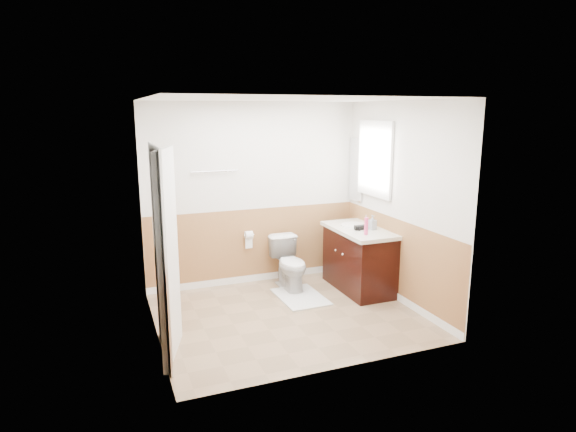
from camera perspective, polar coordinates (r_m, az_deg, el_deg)
name	(u,v)px	position (r m, az deg, el deg)	size (l,w,h in m)	color
floor	(288,315)	(5.88, -0.03, -11.58)	(3.00, 3.00, 0.00)	#8C7051
ceiling	(288,99)	(5.38, -0.03, 13.56)	(3.00, 3.00, 0.00)	white
wall_back	(254,194)	(6.70, -4.06, 2.54)	(3.00, 3.00, 0.00)	silver
wall_front	(341,240)	(4.34, 6.20, -2.85)	(3.00, 3.00, 0.00)	silver
wall_left	(151,223)	(5.16, -15.75, -0.83)	(3.00, 3.00, 0.00)	silver
wall_right	(400,203)	(6.19, 13.03, 1.44)	(3.00, 3.00, 0.00)	silver
wainscot_back	(255,247)	(6.86, -3.93, -3.66)	(3.00, 3.00, 0.00)	#AC7445
wainscot_front	(338,318)	(4.60, 5.91, -11.86)	(3.00, 3.00, 0.00)	#AC7445
wainscot_left	(157,292)	(5.37, -15.16, -8.63)	(2.60, 2.60, 0.00)	#AC7445
wainscot_right	(397,261)	(6.36, 12.62, -5.21)	(2.60, 2.60, 0.00)	#AC7445
toilet	(290,264)	(6.61, 0.24, -5.61)	(0.39, 0.69, 0.70)	silver
bath_mat	(300,297)	(6.40, 1.47, -9.46)	(0.55, 0.80, 0.02)	silver
vanity_cabinet	(359,261)	(6.64, 8.31, -5.21)	(0.55, 1.10, 0.80)	black
vanity_knob_left	(343,254)	(6.37, 6.43, -4.49)	(0.03, 0.03, 0.03)	silver
vanity_knob_right	(336,250)	(6.54, 5.62, -4.03)	(0.03, 0.03, 0.03)	silver
countertop	(359,230)	(6.52, 8.34, -1.65)	(0.60, 1.15, 0.05)	beige
sink_basin	(354,225)	(6.64, 7.79, -1.06)	(0.36, 0.36, 0.02)	white
faucet	(366,220)	(6.72, 9.15, -0.43)	(0.02, 0.02, 0.14)	silver
lotion_bottle	(366,226)	(6.17, 9.15, -1.19)	(0.05, 0.05, 0.22)	#DD3973
soap_dispenser	(372,222)	(6.46, 9.86, -0.74)	(0.09, 0.09, 0.19)	#929AA5
hair_dryer_body	(360,227)	(6.42, 8.41, -1.33)	(0.07, 0.07, 0.14)	black
hair_dryer_handle	(359,231)	(6.37, 8.36, -1.70)	(0.03, 0.03, 0.07)	black
mirror_panel	(356,170)	(7.06, 7.97, 5.40)	(0.02, 0.35, 0.90)	silver
window_frame	(375,159)	(6.59, 10.15, 6.60)	(0.04, 0.80, 1.00)	white
window_glass	(376,159)	(6.60, 10.27, 6.61)	(0.01, 0.70, 0.90)	white
door	(168,256)	(4.79, -13.85, -4.55)	(0.05, 0.80, 2.04)	white
door_frame	(160,256)	(4.78, -14.76, -4.52)	(0.02, 0.92, 2.10)	white
door_knob	(170,253)	(5.13, -13.64, -4.23)	(0.06, 0.06, 0.06)	silver
towel_bar	(214,171)	(6.46, -8.64, 5.21)	(0.02, 0.02, 0.62)	silver
tp_holder_bar	(249,235)	(6.72, -4.62, -2.23)	(0.02, 0.02, 0.14)	silver
tp_roll	(249,235)	(6.72, -4.62, -2.23)	(0.11, 0.11, 0.10)	white
tp_sheet	(249,243)	(6.75, -4.60, -3.14)	(0.10, 0.01, 0.16)	white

